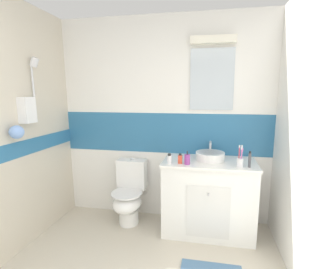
{
  "coord_description": "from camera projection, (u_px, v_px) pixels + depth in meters",
  "views": [
    {
      "loc": [
        0.56,
        -0.4,
        1.58
      ],
      "look_at": [
        0.13,
        1.99,
        1.16
      ],
      "focal_mm": 24.77,
      "sensor_mm": 36.0,
      "label": 1
    }
  ],
  "objects": [
    {
      "name": "lotion_bottle_short",
      "position": [
        169.0,
        159.0,
        2.47
      ],
      "size": [
        0.05,
        0.05,
        0.11
      ],
      "color": "white",
      "rests_on": "vanity_cabinet"
    },
    {
      "name": "vanity_cabinet",
      "position": [
        208.0,
        196.0,
        2.65
      ],
      "size": [
        1.02,
        0.55,
        0.85
      ],
      "color": "white",
      "rests_on": "ground_plane"
    },
    {
      "name": "toothpaste_tube_upright",
      "position": [
        250.0,
        160.0,
        2.34
      ],
      "size": [
        0.03,
        0.03,
        0.17
      ],
      "color": "#4C4C51",
      "rests_on": "vanity_cabinet"
    },
    {
      "name": "wall_right_plain",
      "position": [
        335.0,
        147.0,
        1.47
      ],
      "size": [
        0.1,
        3.48,
        2.5
      ],
      "primitive_type": "cube",
      "color": "white",
      "rests_on": "ground_plane"
    },
    {
      "name": "perfume_flask_small",
      "position": [
        180.0,
        159.0,
        2.47
      ],
      "size": [
        0.04,
        0.03,
        0.11
      ],
      "color": "#D84C33",
      "rests_on": "vanity_cabinet"
    },
    {
      "name": "wall_back_tiled",
      "position": [
        165.0,
        120.0,
        2.91
      ],
      "size": [
        3.2,
        0.2,
        2.5
      ],
      "color": "white",
      "rests_on": "ground_plane"
    },
    {
      "name": "soap_dispenser",
      "position": [
        187.0,
        159.0,
        2.44
      ],
      "size": [
        0.06,
        0.06,
        0.15
      ],
      "color": "#993F99",
      "rests_on": "vanity_cabinet"
    },
    {
      "name": "toothbrush_cup",
      "position": [
        240.0,
        161.0,
        2.36
      ],
      "size": [
        0.07,
        0.07,
        0.23
      ],
      "color": "white",
      "rests_on": "vanity_cabinet"
    },
    {
      "name": "sink_basin",
      "position": [
        210.0,
        156.0,
        2.61
      ],
      "size": [
        0.32,
        0.37,
        0.19
      ],
      "color": "white",
      "rests_on": "vanity_cabinet"
    },
    {
      "name": "toilet",
      "position": [
        129.0,
        194.0,
        2.85
      ],
      "size": [
        0.37,
        0.5,
        0.78
      ],
      "color": "white",
      "rests_on": "ground_plane"
    }
  ]
}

